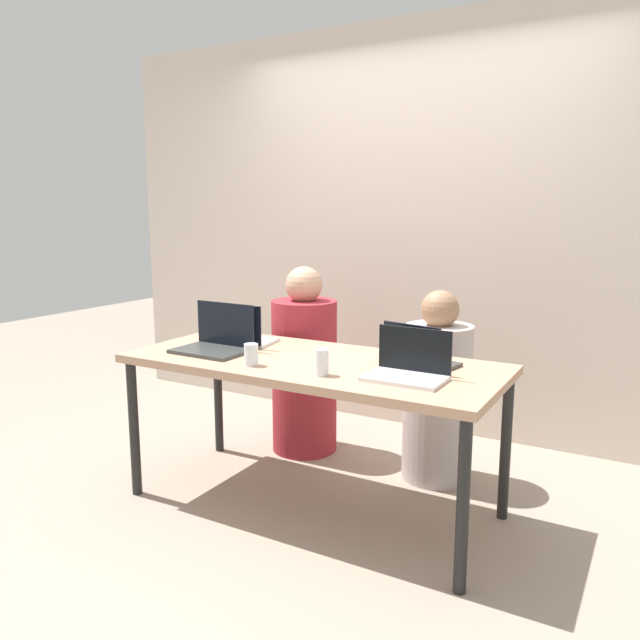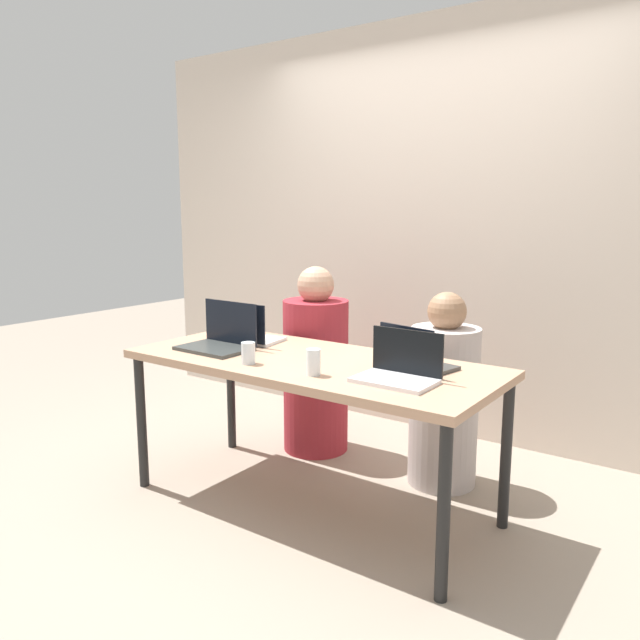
% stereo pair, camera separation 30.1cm
% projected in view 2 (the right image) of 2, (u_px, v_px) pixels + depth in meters
% --- Properties ---
extents(ground_plane, '(12.00, 12.00, 0.00)m').
position_uv_depth(ground_plane, '(311.00, 504.00, 3.11)').
color(ground_plane, gray).
extents(back_wall, '(4.70, 0.10, 2.64)m').
position_uv_depth(back_wall, '(439.00, 230.00, 4.00)').
color(back_wall, beige).
rests_on(back_wall, ground).
extents(desk, '(1.81, 0.78, 0.75)m').
position_uv_depth(desk, '(311.00, 372.00, 2.99)').
color(desk, tan).
rests_on(desk, ground).
extents(person_on_left, '(0.49, 0.49, 1.12)m').
position_uv_depth(person_on_left, '(316.00, 370.00, 3.76)').
color(person_on_left, maroon).
rests_on(person_on_left, ground).
extents(person_on_right, '(0.42, 0.42, 1.04)m').
position_uv_depth(person_on_right, '(444.00, 400.00, 3.29)').
color(person_on_right, '#BDB0AC').
rests_on(person_on_right, ground).
extents(laptop_back_left, '(0.37, 0.28, 0.22)m').
position_uv_depth(laptop_back_left, '(245.00, 334.00, 3.35)').
color(laptop_back_left, silver).
rests_on(laptop_back_left, desk).
extents(laptop_back_right, '(0.33, 0.27, 0.21)m').
position_uv_depth(laptop_back_right, '(415.00, 360.00, 2.78)').
color(laptop_back_right, '#393A38').
rests_on(laptop_back_right, desk).
extents(laptop_front_right, '(0.33, 0.24, 0.21)m').
position_uv_depth(laptop_front_right, '(399.00, 370.00, 2.60)').
color(laptop_front_right, silver).
rests_on(laptop_front_right, desk).
extents(laptop_front_left, '(0.36, 0.28, 0.24)m').
position_uv_depth(laptop_front_left, '(220.00, 339.00, 3.19)').
color(laptop_front_left, '#363A38').
rests_on(laptop_front_left, desk).
extents(water_glass_left, '(0.07, 0.07, 0.10)m').
position_uv_depth(water_glass_left, '(248.00, 354.00, 2.89)').
color(water_glass_left, silver).
rests_on(water_glass_left, desk).
extents(water_glass_right, '(0.06, 0.06, 0.11)m').
position_uv_depth(water_glass_right, '(313.00, 364.00, 2.69)').
color(water_glass_right, white).
rests_on(water_glass_right, desk).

